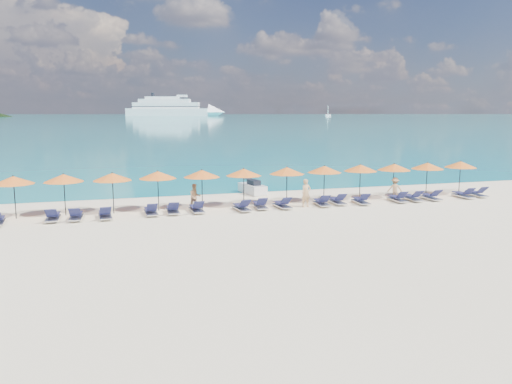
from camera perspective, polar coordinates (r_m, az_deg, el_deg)
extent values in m
plane|color=beige|center=(24.36, 2.00, -3.87)|extent=(1400.00, 1400.00, 0.00)
cube|color=#1FA9B2|center=(682.58, -15.94, 8.38)|extent=(1600.00, 1300.00, 0.01)
cube|color=white|center=(626.70, -10.04, 8.97)|extent=(100.59, 50.41, 9.11)
cone|color=white|center=(616.09, -4.51, 9.08)|extent=(25.55, 25.55, 20.04)
cube|color=white|center=(627.15, -10.23, 9.71)|extent=(80.77, 41.18, 7.29)
cube|color=white|center=(627.65, -10.40, 10.21)|extent=(63.15, 33.49, 4.56)
cube|color=white|center=(628.15, -10.58, 10.53)|extent=(43.33, 24.27, 3.19)
cube|color=black|center=(627.13, -10.22, 9.59)|extent=(81.78, 41.69, 0.82)
cube|color=black|center=(627.17, -10.23, 9.88)|extent=(79.77, 40.68, 0.82)
cylinder|color=black|center=(631.28, -11.72, 10.82)|extent=(4.01, 4.01, 5.01)
cube|color=white|center=(543.72, 8.23, 8.60)|extent=(6.09, 2.03, 1.62)
cylinder|color=white|center=(543.70, 8.25, 9.16)|extent=(0.37, 0.37, 10.15)
cube|color=white|center=(641.45, 8.20, 8.69)|extent=(6.78, 2.26, 1.81)
cylinder|color=white|center=(641.43, 8.21, 9.21)|extent=(0.41, 0.41, 11.30)
cube|color=silver|center=(33.80, -0.42, 0.38)|extent=(1.42, 2.74, 0.60)
cube|color=black|center=(33.54, -0.26, 1.06)|extent=(0.72, 1.17, 0.38)
cylinder|color=black|center=(34.30, -0.90, 1.52)|extent=(0.60, 0.17, 0.07)
imported|color=tan|center=(29.07, 5.75, -0.12)|extent=(0.66, 0.50, 1.64)
imported|color=tan|center=(28.38, -6.98, -0.55)|extent=(0.76, 0.51, 1.47)
imported|color=tan|center=(32.59, 15.60, 0.38)|extent=(1.00, 0.81, 1.40)
cylinder|color=black|center=(28.59, -25.86, -0.60)|extent=(0.05, 0.05, 2.20)
cone|color=orange|center=(28.46, -25.99, 1.23)|extent=(2.10, 2.10, 0.42)
sphere|color=black|center=(28.44, -26.02, 1.67)|extent=(0.08, 0.08, 0.08)
cylinder|color=black|center=(28.43, -21.03, -0.34)|extent=(0.05, 0.05, 2.20)
cone|color=orange|center=(28.30, -21.13, 1.50)|extent=(2.10, 2.10, 0.42)
sphere|color=black|center=(28.27, -21.16, 1.94)|extent=(0.08, 0.08, 0.08)
cylinder|color=black|center=(28.15, -16.02, -0.17)|extent=(0.05, 0.05, 2.20)
cone|color=orange|center=(28.02, -16.10, 1.69)|extent=(2.10, 2.10, 0.42)
sphere|color=black|center=(27.99, -16.12, 2.13)|extent=(0.08, 0.08, 0.08)
cylinder|color=black|center=(28.37, -11.12, 0.09)|extent=(0.05, 0.05, 2.20)
cone|color=orange|center=(28.24, -11.17, 1.93)|extent=(2.10, 2.10, 0.42)
sphere|color=black|center=(28.21, -11.19, 2.37)|extent=(0.08, 0.08, 0.08)
cylinder|color=black|center=(28.58, -6.18, 0.28)|extent=(0.05, 0.05, 2.20)
cone|color=orange|center=(28.46, -6.21, 2.11)|extent=(2.10, 2.10, 0.42)
sphere|color=black|center=(28.43, -6.22, 2.55)|extent=(0.08, 0.08, 0.08)
cylinder|color=black|center=(29.06, -1.41, 0.47)|extent=(0.05, 0.05, 2.20)
cone|color=orange|center=(28.94, -1.42, 2.27)|extent=(2.10, 2.10, 0.42)
sphere|color=black|center=(28.91, -1.42, 2.71)|extent=(0.08, 0.08, 0.08)
cylinder|color=black|center=(29.87, 3.53, 0.69)|extent=(0.05, 0.05, 2.20)
cone|color=orange|center=(29.75, 3.55, 2.45)|extent=(2.10, 2.10, 0.42)
sphere|color=black|center=(29.72, 3.56, 2.87)|extent=(0.08, 0.08, 0.08)
cylinder|color=black|center=(30.84, 7.79, 0.90)|extent=(0.05, 0.05, 2.20)
cone|color=orange|center=(30.72, 7.82, 2.60)|extent=(2.10, 2.10, 0.42)
sphere|color=black|center=(30.70, 7.83, 3.00)|extent=(0.08, 0.08, 0.08)
cylinder|color=black|center=(31.96, 11.80, 1.08)|extent=(0.05, 0.05, 2.20)
cone|color=orange|center=(31.84, 11.85, 2.71)|extent=(2.10, 2.10, 0.42)
sphere|color=black|center=(31.82, 11.86, 3.11)|extent=(0.08, 0.08, 0.08)
cylinder|color=black|center=(33.00, 15.44, 1.19)|extent=(0.05, 0.05, 2.20)
cone|color=orange|center=(32.89, 15.50, 2.78)|extent=(2.10, 2.10, 0.42)
sphere|color=black|center=(32.86, 15.52, 3.16)|extent=(0.08, 0.08, 0.08)
cylinder|color=black|center=(34.32, 18.92, 1.32)|extent=(0.05, 0.05, 2.20)
cone|color=orange|center=(34.21, 19.00, 2.85)|extent=(2.10, 2.10, 0.42)
sphere|color=black|center=(34.19, 19.02, 3.21)|extent=(0.08, 0.08, 0.08)
cylinder|color=black|center=(36.02, 22.25, 1.48)|extent=(0.05, 0.05, 2.20)
cone|color=orange|center=(35.92, 22.34, 2.94)|extent=(2.10, 2.10, 0.42)
sphere|color=black|center=(35.90, 22.36, 3.28)|extent=(0.08, 0.08, 0.08)
cube|color=silver|center=(27.37, -22.18, -2.80)|extent=(0.65, 1.71, 0.06)
cube|color=#1C204A|center=(27.58, -22.14, -2.37)|extent=(0.57, 1.11, 0.04)
cube|color=#1C204A|center=(26.75, -22.37, -2.18)|extent=(0.56, 0.55, 0.43)
cube|color=silver|center=(27.20, -19.87, -2.74)|extent=(0.68, 1.72, 0.06)
cube|color=#1C204A|center=(27.41, -19.84, -2.31)|extent=(0.59, 1.12, 0.04)
cube|color=#1C204A|center=(26.58, -20.03, -2.11)|extent=(0.57, 0.56, 0.43)
cube|color=silver|center=(27.03, -16.86, -2.65)|extent=(0.72, 1.74, 0.06)
cube|color=#1C204A|center=(27.25, -16.90, -2.22)|extent=(0.62, 1.13, 0.04)
cube|color=#1C204A|center=(26.42, -16.83, -2.02)|extent=(0.58, 0.57, 0.43)
cube|color=silver|center=(27.37, -11.91, -2.31)|extent=(0.68, 1.72, 0.06)
cube|color=#1C204A|center=(27.58, -11.98, -1.89)|extent=(0.59, 1.12, 0.04)
cube|color=#1C204A|center=(26.75, -11.80, -1.68)|extent=(0.57, 0.56, 0.43)
cube|color=silver|center=(27.54, -9.49, -2.17)|extent=(0.67, 1.72, 0.06)
cube|color=#1C204A|center=(27.75, -9.54, -1.75)|extent=(0.58, 1.11, 0.04)
cube|color=#1C204A|center=(26.92, -9.40, -1.54)|extent=(0.56, 0.55, 0.43)
cube|color=silver|center=(27.67, -6.80, -2.05)|extent=(0.67, 1.72, 0.06)
cube|color=#1C204A|center=(27.88, -6.91, -1.63)|extent=(0.58, 1.12, 0.04)
cube|color=#1C204A|center=(27.07, -6.59, -1.42)|extent=(0.57, 0.55, 0.43)
cube|color=silver|center=(27.90, -1.64, -1.90)|extent=(0.77, 1.75, 0.06)
cube|color=#1C204A|center=(28.10, -1.82, -1.48)|extent=(0.65, 1.15, 0.04)
cube|color=#1C204A|center=(27.32, -1.25, -1.26)|extent=(0.60, 0.58, 0.43)
cube|color=silver|center=(28.50, 0.47, -1.66)|extent=(0.75, 1.74, 0.06)
cube|color=#1C204A|center=(28.71, 0.36, -1.25)|extent=(0.63, 1.14, 0.04)
cube|color=#1C204A|center=(27.90, 0.72, -1.04)|extent=(0.59, 0.58, 0.43)
cube|color=silver|center=(28.69, 3.01, -1.60)|extent=(0.72, 1.73, 0.06)
cube|color=#1C204A|center=(28.89, 2.83, -1.20)|extent=(0.61, 1.13, 0.04)
cube|color=#1C204A|center=(28.12, 3.45, -0.97)|extent=(0.58, 0.57, 0.43)
cube|color=silver|center=(29.63, 7.49, -1.32)|extent=(0.77, 1.75, 0.06)
cube|color=#1C204A|center=(29.83, 7.34, -0.93)|extent=(0.64, 1.14, 0.04)
cube|color=#1C204A|center=(29.04, 7.85, -0.72)|extent=(0.59, 0.58, 0.43)
cube|color=silver|center=(30.26, 9.25, -1.14)|extent=(0.67, 1.72, 0.06)
cube|color=#1C204A|center=(30.46, 9.06, -0.76)|extent=(0.58, 1.11, 0.04)
cube|color=#1C204A|center=(29.70, 9.70, -0.54)|extent=(0.56, 0.55, 0.43)
cube|color=silver|center=(30.61, 11.89, -1.10)|extent=(0.78, 1.75, 0.06)
cube|color=#1C204A|center=(30.81, 11.72, -0.73)|extent=(0.65, 1.15, 0.04)
cube|color=#1C204A|center=(30.04, 12.32, -0.51)|extent=(0.60, 0.59, 0.43)
cube|color=silver|center=(31.88, 15.85, -0.85)|extent=(0.72, 1.73, 0.06)
cube|color=#1C204A|center=(32.07, 15.65, -0.49)|extent=(0.61, 1.13, 0.04)
cube|color=#1C204A|center=(31.34, 16.37, -0.28)|extent=(0.58, 0.57, 0.43)
cube|color=silver|center=(32.45, 17.44, -0.75)|extent=(0.67, 1.72, 0.06)
cube|color=#1C204A|center=(32.63, 17.22, -0.40)|extent=(0.58, 1.12, 0.04)
cube|color=#1C204A|center=(31.93, 18.00, -0.19)|extent=(0.57, 0.55, 0.43)
cube|color=silver|center=(33.17, 19.32, -0.64)|extent=(0.64, 1.71, 0.06)
cube|color=#1C204A|center=(33.35, 19.09, -0.30)|extent=(0.56, 1.11, 0.04)
cube|color=#1C204A|center=(32.67, 19.91, -0.08)|extent=(0.56, 0.54, 0.43)
cube|color=silver|center=(34.75, 22.59, -0.40)|extent=(0.66, 1.71, 0.06)
cube|color=#1C204A|center=(34.92, 22.36, -0.08)|extent=(0.58, 1.11, 0.04)
cube|color=#1C204A|center=(34.26, 23.19, 0.13)|extent=(0.56, 0.55, 0.43)
cube|color=silver|center=(35.59, 23.87, -0.27)|extent=(0.66, 1.71, 0.06)
cube|color=#1C204A|center=(35.76, 23.64, 0.05)|extent=(0.57, 1.11, 0.04)
cube|color=#1C204A|center=(35.11, 24.47, 0.25)|extent=(0.56, 0.55, 0.43)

